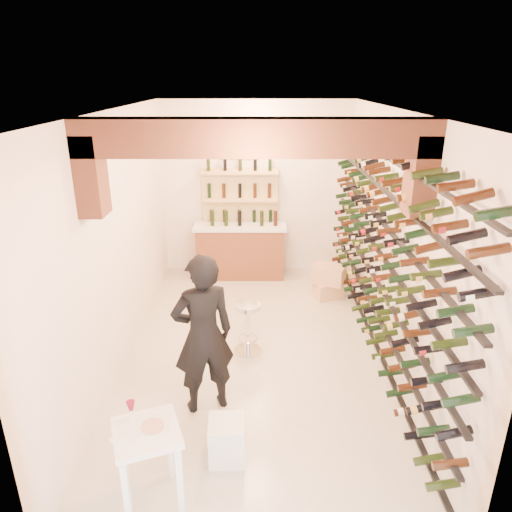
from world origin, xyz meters
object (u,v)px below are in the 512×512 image
Objects in this scene: white_stool at (227,440)px; back_counter at (240,249)px; wine_rack at (376,246)px; chrome_barstool at (247,324)px; person at (203,335)px; tasting_table at (147,443)px; crate_lower at (328,290)px.

back_counter is at bearing 90.20° from white_stool.
chrome_barstool is (-1.65, -0.01, -1.12)m from wine_rack.
wine_rack is 3.04× the size of person.
person reaches higher than white_stool.
person is at bearing 54.68° from tasting_table.
back_counter is at bearing 93.98° from chrome_barstool.
back_counter reaches higher than tasting_table.
crate_lower is at bearing -31.48° from back_counter.
wine_rack is at bearing -171.48° from person.
white_stool is 0.95× the size of crate_lower.
white_stool is (-1.81, -1.95, -1.33)m from wine_rack.
tasting_table is 2.07× the size of crate_lower.
wine_rack reaches higher than back_counter.
chrome_barstool is at bearing -128.16° from crate_lower.
person is at bearing -151.24° from wine_rack.
wine_rack is 3.35× the size of back_counter.
chrome_barstool is (0.46, 1.15, -0.51)m from person.
chrome_barstool is at bearing -131.93° from person.
back_counter reaches higher than chrome_barstool.
crate_lower is (1.53, -0.94, -0.39)m from back_counter.
tasting_table is 0.92m from white_stool.
chrome_barstool is 2.20m from crate_lower.
wine_rack is at bearing -55.34° from back_counter.
crate_lower is at bearing 51.84° from chrome_barstool.
tasting_table is (-2.45, -2.45, -0.90)m from wine_rack.
person reaches higher than crate_lower.
white_stool is at bearing -133.00° from wine_rack.
wine_rack is 3.58m from tasting_table.
tasting_table is at bearing -108.19° from chrome_barstool.
chrome_barstool is at bearing -179.79° from wine_rack.
chrome_barstool reaches higher than white_stool.
back_counter is at bearing 124.66° from wine_rack.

